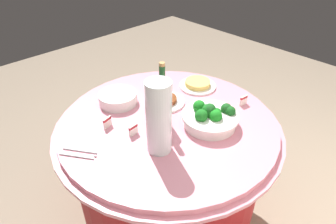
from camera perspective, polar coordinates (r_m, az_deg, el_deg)
name	(u,v)px	position (r m, az deg, el deg)	size (l,w,h in m)	color
ground_plane	(168,211)	(2.02, 0.00, -18.71)	(6.00, 6.00, 0.00)	gray
buffet_table	(168,171)	(1.74, 0.00, -11.31)	(1.16, 1.16, 0.74)	maroon
broccoli_bowl	(210,117)	(1.45, 8.25, -0.96)	(0.28, 0.28, 0.12)	white
plate_stack	(118,98)	(1.64, -9.68, 2.66)	(0.21, 0.21, 0.06)	white
wine_bottle	(162,103)	(1.39, -1.08, 1.84)	(0.07, 0.07, 0.34)	#194A22
decorative_fruit_vase	(159,120)	(1.23, -1.79, -1.49)	(0.11, 0.11, 0.34)	silver
serving_tongs	(80,154)	(1.35, -16.76, -7.76)	(0.13, 0.16, 0.01)	silver
food_plate_noodles	(198,84)	(1.78, 5.77, 5.35)	(0.22, 0.22, 0.04)	white
food_plate_stir_fry	(165,101)	(1.62, -0.61, 2.19)	(0.22, 0.22, 0.03)	white
label_placard_front	(107,122)	(1.46, -11.68, -1.88)	(0.05, 0.02, 0.05)	white
label_placard_mid	(244,100)	(1.65, 14.48, 2.29)	(0.05, 0.01, 0.05)	white
label_placard_rear	(133,130)	(1.39, -6.75, -3.39)	(0.05, 0.01, 0.05)	white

